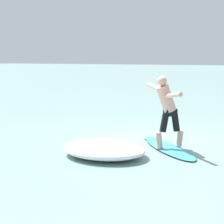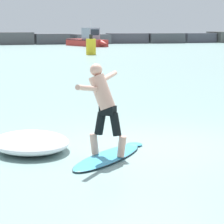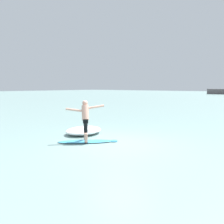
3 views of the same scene
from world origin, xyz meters
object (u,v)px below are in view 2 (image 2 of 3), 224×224
object	(u,v)px
surfer	(103,102)
fishing_boat_near_jetty	(88,40)
channel_marker_buoy	(91,46)
surfboard	(109,156)

from	to	relation	value
surfer	fishing_boat_near_jetty	world-z (taller)	fishing_boat_near_jetty
channel_marker_buoy	surfer	bearing A→B (deg)	-105.01
fishing_boat_near_jetty	surfer	bearing A→B (deg)	-104.78
surfer	channel_marker_buoy	bearing A→B (deg)	74.99
channel_marker_buoy	fishing_boat_near_jetty	bearing A→B (deg)	75.64
surfer	fishing_boat_near_jetty	size ratio (longest dim) A/B	0.19
fishing_boat_near_jetty	channel_marker_buoy	world-z (taller)	fishing_boat_near_jetty
surfboard	surfer	size ratio (longest dim) A/B	1.25
surfer	channel_marker_buoy	size ratio (longest dim) A/B	0.96
surfboard	fishing_boat_near_jetty	distance (m)	55.07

